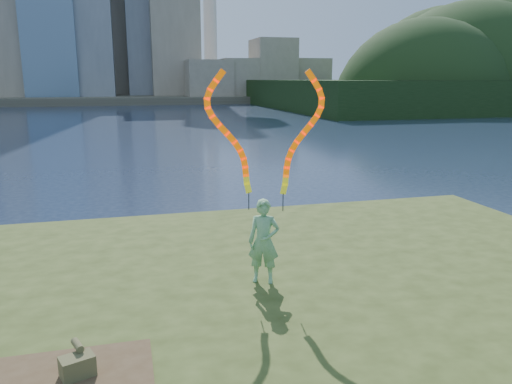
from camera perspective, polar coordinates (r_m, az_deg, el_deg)
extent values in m
plane|color=#17233B|center=(8.96, -8.39, -15.21)|extent=(320.00, 320.00, 0.00)
cube|color=#334217|center=(6.87, -6.28, -20.73)|extent=(17.00, 15.00, 0.30)
cube|color=#334217|center=(6.90, -6.59, -18.10)|extent=(14.00, 12.00, 0.30)
cube|color=#4D4839|center=(102.94, -14.52, 10.43)|extent=(320.00, 40.00, 1.20)
cube|color=black|center=(87.87, 25.11, 10.21)|extent=(70.00, 42.00, 4.00)
imported|color=#1E8029|center=(8.42, 0.89, -5.66)|extent=(0.62, 0.53, 1.44)
cylinder|color=black|center=(8.36, -0.83, -1.02)|extent=(0.02, 0.02, 0.30)
cylinder|color=black|center=(8.29, 3.10, -1.17)|extent=(0.02, 0.02, 0.30)
cube|color=#4A4729|center=(6.45, -19.74, -18.30)|extent=(0.44, 0.36, 0.27)
cylinder|color=#4A4729|center=(6.52, -19.73, -16.16)|extent=(0.17, 0.27, 0.09)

